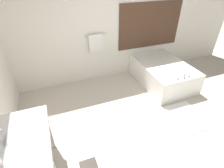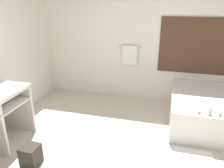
{
  "view_description": "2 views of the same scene",
  "coord_description": "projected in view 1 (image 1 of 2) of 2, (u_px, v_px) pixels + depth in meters",
  "views": [
    {
      "loc": [
        -1.33,
        -1.63,
        2.45
      ],
      "look_at": [
        -0.45,
        0.68,
        0.79
      ],
      "focal_mm": 28.0,
      "sensor_mm": 36.0,
      "label": 1
    },
    {
      "loc": [
        0.5,
        -2.33,
        2.09
      ],
      "look_at": [
        -0.27,
        0.58,
        0.92
      ],
      "focal_mm": 35.0,
      "sensor_mm": 36.0,
      "label": 2
    }
  ],
  "objects": [
    {
      "name": "vanity_counter",
      "position": [
        24.0,
        164.0,
        1.95
      ],
      "size": [
        0.66,
        1.34,
        0.87
      ],
      "color": "white",
      "rests_on": "ground_plane"
    },
    {
      "name": "wall_back_with_blinds",
      "position": [
        108.0,
        25.0,
        4.02
      ],
      "size": [
        7.4,
        0.13,
        2.7
      ],
      "color": "white",
      "rests_on": "ground_plane"
    },
    {
      "name": "ground_plane",
      "position": [
        150.0,
        137.0,
        3.03
      ],
      "size": [
        16.0,
        16.0,
        0.0
      ],
      "primitive_type": "plane",
      "color": "beige",
      "rests_on": "ground"
    },
    {
      "name": "bathtub",
      "position": [
        162.0,
        72.0,
        4.29
      ],
      "size": [
        1.06,
        1.57,
        0.65
      ],
      "color": "white",
      "rests_on": "ground_plane"
    },
    {
      "name": "bath_mat",
      "position": [
        188.0,
        116.0,
        3.43
      ],
      "size": [
        0.57,
        0.79,
        0.02
      ],
      "color": "white",
      "rests_on": "ground_plane"
    }
  ]
}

